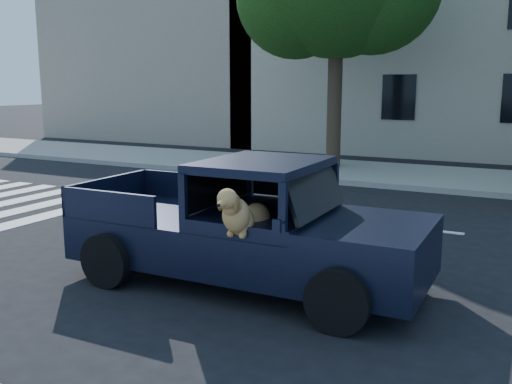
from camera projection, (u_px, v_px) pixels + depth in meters
ground at (364, 285)px, 7.66m from camera, size 120.00×120.00×0.00m
far_sidewalk at (465, 180)px, 15.64m from camera, size 60.00×4.00×0.15m
building_left at (173, 57)px, 28.13m from camera, size 12.00×6.00×8.00m
pickup_truck at (241, 242)px, 7.63m from camera, size 4.79×2.46×1.70m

